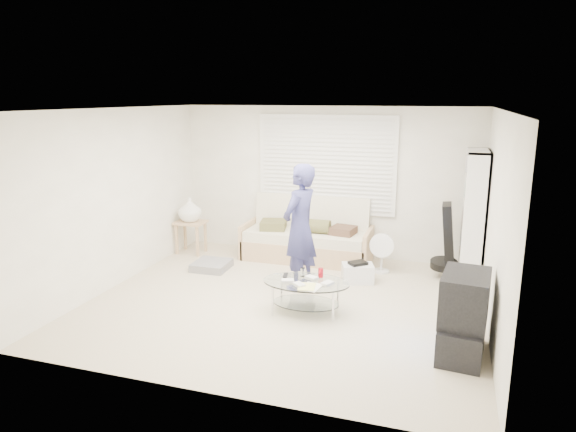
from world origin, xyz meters
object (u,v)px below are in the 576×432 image
(tv_unit, at_px, (463,316))
(coffee_table, at_px, (306,287))
(futon_sofa, at_px, (307,239))
(bookshelf, at_px, (473,217))

(tv_unit, xyz_separation_m, coffee_table, (-1.85, 0.55, -0.11))
(futon_sofa, relative_size, tv_unit, 2.35)
(tv_unit, bearing_deg, bookshelf, 87.02)
(futon_sofa, bearing_deg, coffee_table, -74.74)
(bookshelf, xyz_separation_m, coffee_table, (-1.97, -1.85, -0.63))
(bookshelf, bearing_deg, futon_sofa, 174.43)
(bookshelf, distance_m, tv_unit, 2.46)
(tv_unit, bearing_deg, futon_sofa, 132.37)
(tv_unit, bearing_deg, coffee_table, 163.41)
(bookshelf, bearing_deg, tv_unit, -92.98)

